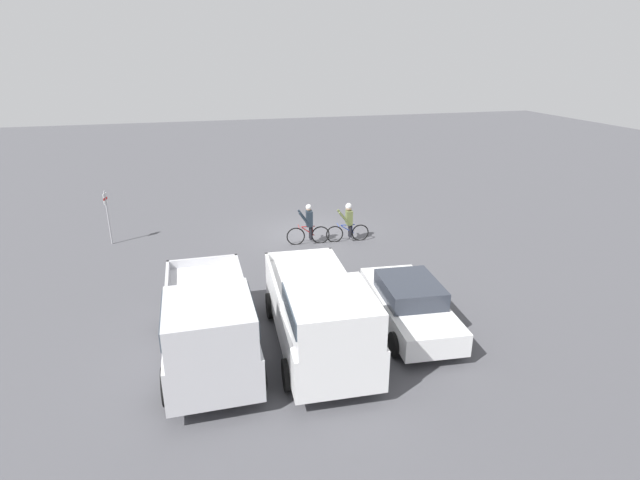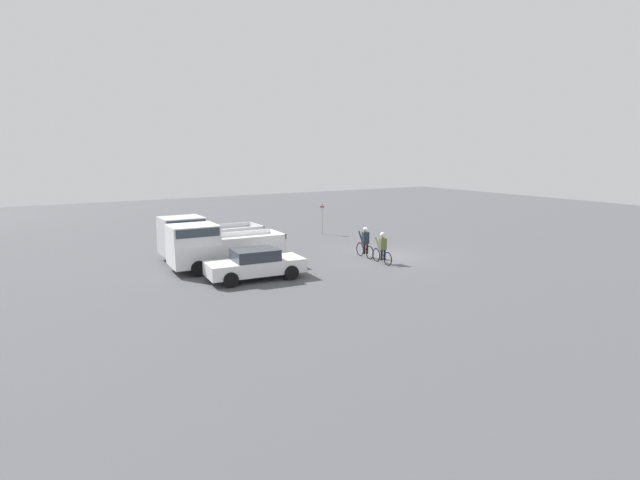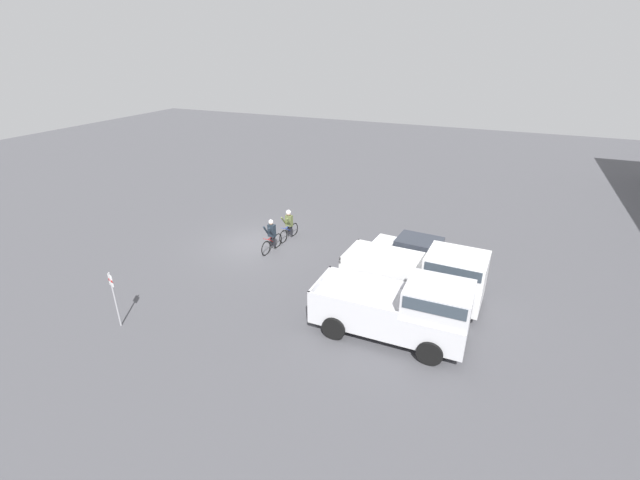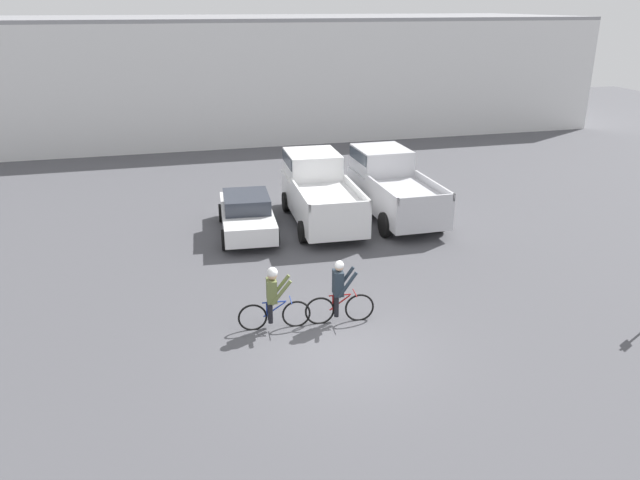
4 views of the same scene
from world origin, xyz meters
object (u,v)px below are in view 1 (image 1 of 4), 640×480
object	(u,v)px
pickup_truck_1	(209,323)
cyclist_0	(309,225)
fire_lane_sign	(107,212)
sedan_0	(409,303)
pickup_truck_0	(321,314)
cyclist_1	(348,222)

from	to	relation	value
pickup_truck_1	cyclist_0	xyz separation A→B (m)	(-4.37, -7.71, -0.39)
fire_lane_sign	sedan_0	bearing A→B (deg)	134.67
sedan_0	pickup_truck_0	distance (m)	2.96
sedan_0	pickup_truck_1	size ratio (longest dim) A/B	0.84
pickup_truck_0	cyclist_0	world-z (taller)	pickup_truck_0
pickup_truck_0	fire_lane_sign	bearing A→B (deg)	-57.81
pickup_truck_1	cyclist_1	world-z (taller)	pickup_truck_1
pickup_truck_1	cyclist_0	distance (m)	8.87
pickup_truck_0	fire_lane_sign	xyz separation A→B (m)	(6.28, -9.97, 0.19)
cyclist_0	cyclist_1	distance (m)	1.67
cyclist_1	fire_lane_sign	size ratio (longest dim) A/B	0.80
sedan_0	cyclist_0	distance (m)	7.24
pickup_truck_0	cyclist_1	xyz separation A→B (m)	(-3.26, -7.79, -0.32)
sedan_0	fire_lane_sign	size ratio (longest dim) A/B	2.01
pickup_truck_1	sedan_0	bearing A→B (deg)	-174.21
cyclist_0	sedan_0	bearing A→B (deg)	99.76
pickup_truck_0	cyclist_0	distance (m)	8.07
pickup_truck_0	cyclist_1	bearing A→B (deg)	-112.71
fire_lane_sign	pickup_truck_1	bearing A→B (deg)	109.70
cyclist_0	fire_lane_sign	size ratio (longest dim) A/B	0.79
pickup_truck_1	fire_lane_sign	size ratio (longest dim) A/B	2.40
pickup_truck_0	cyclist_0	xyz separation A→B (m)	(-1.60, -7.90, -0.34)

